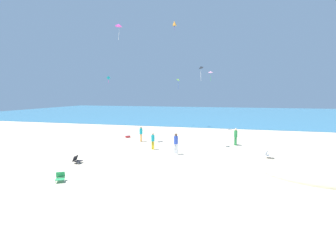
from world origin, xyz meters
TOP-DOWN VIEW (x-y plane):
  - ground_plane at (0.00, 10.00)m, footprint 120.00×120.00m
  - ocean_water at (0.00, 53.30)m, footprint 120.00×60.00m
  - dune_mound at (11.42, 3.05)m, footprint 8.63×6.04m
  - beach_chair_far_right at (-5.65, 1.17)m, footprint 0.59×0.62m
  - beach_chair_far_left at (-4.18, -2.57)m, footprint 0.75×0.80m
  - beach_chair_mid_beach at (7.95, 6.54)m, footprint 0.77×0.74m
  - cooler_box at (-6.73, 12.53)m, footprint 0.61×0.62m
  - person_0 at (-1.85, 7.17)m, footprint 0.40×0.40m
  - person_1 at (5.34, 11.13)m, footprint 0.46×0.46m
  - person_2 at (0.60, 5.89)m, footprint 0.45×0.45m
  - person_3 at (-4.35, 10.61)m, footprint 0.40×0.40m
  - kite_orange at (-4.09, 23.97)m, footprint 0.87×0.86m
  - kite_lime at (-3.79, 25.44)m, footprint 0.60×0.59m
  - kite_magenta at (-6.43, 9.96)m, footprint 0.71×0.81m
  - kite_teal at (-12.34, 18.70)m, footprint 0.42×0.45m
  - kite_black at (2.04, 9.66)m, footprint 0.46×0.55m
  - kite_pink at (1.62, 21.91)m, footprint 0.76×0.76m

SIDE VIEW (x-z plane):
  - ground_plane at x=0.00m, z-range 0.00..0.00m
  - dune_mound at x=11.42m, z-range -0.90..0.90m
  - ocean_water at x=0.00m, z-range 0.00..0.05m
  - cooler_box at x=-6.73m, z-range 0.00..0.29m
  - beach_chair_far_left at x=-4.18m, z-range -0.01..0.53m
  - beach_chair_far_right at x=-5.65m, z-range -0.02..0.54m
  - beach_chair_mid_beach at x=7.95m, z-range -0.01..0.58m
  - person_0 at x=-1.85m, z-range 0.12..1.63m
  - person_3 at x=-4.35m, z-range 0.12..1.73m
  - person_1 at x=5.34m, z-range 0.13..1.81m
  - person_2 at x=0.60m, z-range 0.14..1.89m
  - kite_lime at x=-3.79m, z-range 6.43..8.00m
  - kite_teal at x=-12.34m, z-range 6.73..7.76m
  - kite_black at x=2.04m, z-range 6.77..8.20m
  - kite_pink at x=1.62m, z-range 7.35..8.70m
  - kite_magenta at x=-6.43m, z-range 11.14..12.80m
  - kite_orange at x=-4.09m, z-range 14.81..16.23m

